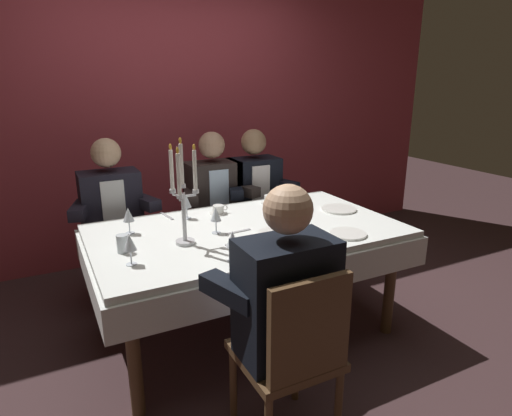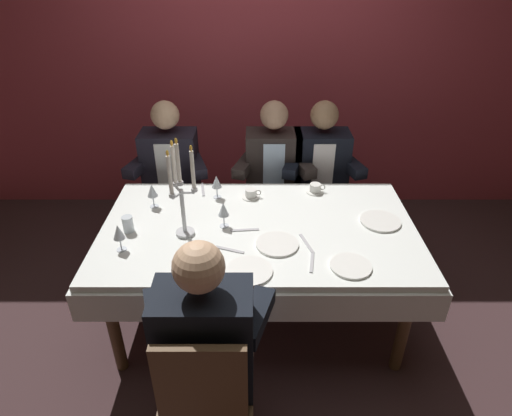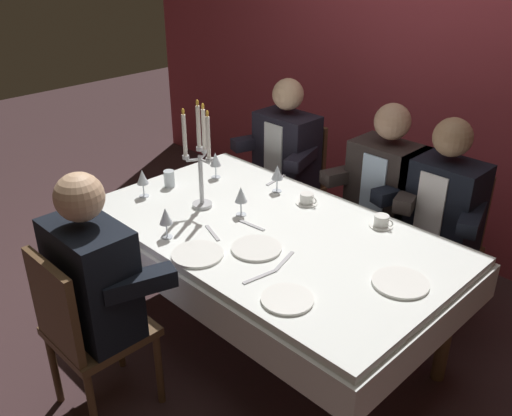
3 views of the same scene
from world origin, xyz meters
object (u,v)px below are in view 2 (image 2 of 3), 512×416
Objects in this scene: dinner_plate_3 at (349,266)px; coffee_cup_0 at (314,188)px; water_tumbler_0 at (126,224)px; seated_diner_2 at (272,164)px; dining_table at (257,242)px; dinner_plate_0 at (248,271)px; seated_diner_0 at (169,164)px; seated_diner_3 at (319,164)px; wine_glass_0 at (201,254)px; wine_glass_3 at (222,210)px; dinner_plate_2 at (276,244)px; candelabra at (180,194)px; wine_glass_2 at (151,191)px; seated_diner_1 at (204,340)px; dinner_plate_1 at (379,221)px; coffee_cup_1 at (250,194)px; wine_glass_1 at (215,182)px; wine_glass_4 at (117,233)px.

coffee_cup_0 is at bearing 96.40° from dinner_plate_3.
seated_diner_2 reaches higher than water_tumbler_0.
seated_diner_2 is (0.12, 0.89, 0.11)m from dining_table.
dinner_plate_0 is at bearing -175.81° from dinner_plate_3.
seated_diner_2 reaches higher than dinner_plate_3.
seated_diner_0 is 1.00× the size of seated_diner_3.
seated_diner_3 is at bearing 59.37° from wine_glass_0.
seated_diner_3 is at bearing 51.81° from wine_glass_3.
seated_diner_0 is (-1.08, 0.46, -0.03)m from coffee_cup_0.
dinner_plate_0 and dinner_plate_2 have the same top height.
seated_diner_2 is at bearing 82.42° from dining_table.
dining_table is 0.59m from candelabra.
water_tumbler_0 reaches higher than dining_table.
candelabra is at bearing -159.33° from wine_glass_3.
dinner_plate_3 is 1.35× the size of wine_glass_2.
dinner_plate_3 is at bearing 34.31° from seated_diner_1.
wine_glass_0 is (-1.04, -0.47, 0.11)m from dinner_plate_1.
dinner_plate_1 is at bearing 43.30° from seated_diner_1.
dinner_plate_0 is at bearing -46.51° from wine_glass_2.
candelabra is 6.08× the size of water_tumbler_0.
coffee_cup_1 is at bearing -170.55° from coffee_cup_0.
wine_glass_1 is at bearing 16.66° from wine_glass_2.
seated_diner_0 reaches higher than water_tumbler_0.
seated_diner_1 reaches higher than dinner_plate_0.
coffee_cup_0 is (-0.36, 0.38, 0.02)m from dinner_plate_1.
dinner_plate_1 is 1.88× the size of coffee_cup_0.
dinner_plate_1 reaches higher than dining_table.
candelabra is 0.40m from wine_glass_4.
dining_table is at bearing 55.86° from wine_glass_0.
dining_table is 7.82× the size of dinner_plate_0.
seated_diner_1 and seated_diner_2 have the same top height.
wine_glass_0 is at bearing -21.78° from wine_glass_4.
wine_glass_3 is 1.65× the size of water_tumbler_0.
seated_diner_2 is at bearing 126.94° from dinner_plate_1.
coffee_cup_1 reaches higher than dining_table.
seated_diner_2 is (0.40, 0.53, -0.12)m from wine_glass_1.
coffee_cup_0 is 1.46m from seated_diner_1.
candelabra reaches higher than wine_glass_0.
coffee_cup_0 is (1.17, 0.48, -0.02)m from water_tumbler_0.
coffee_cup_0 is (0.29, 0.62, 0.02)m from dinner_plate_2.
seated_diner_3 is (0.70, 0.89, -0.12)m from wine_glass_3.
wine_glass_0 is 0.13× the size of seated_diner_2.
coffee_cup_1 is at bearing 39.51° from wine_glass_4.
wine_glass_3 is 0.74m from coffee_cup_0.
wine_glass_0 reaches higher than coffee_cup_0.
wine_glass_3 and wine_glass_4 have the same top height.
candelabra is at bearing -51.92° from wine_glass_2.
wine_glass_1 is 0.13× the size of seated_diner_2.
seated_diner_3 reaches higher than dinner_plate_3.
wine_glass_1 is 0.68m from seated_diner_2.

